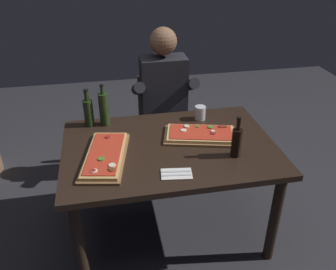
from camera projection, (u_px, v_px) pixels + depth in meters
ground_plane at (169, 227)px, 2.72m from camera, size 6.40×6.40×0.00m
dining_table at (169, 157)px, 2.40m from camera, size 1.40×0.96×0.74m
pizza_rectangular_front at (201, 135)px, 2.44m from camera, size 0.55×0.38×0.05m
pizza_rectangular_left at (105, 156)px, 2.21m from camera, size 0.35×0.60×0.05m
wine_bottle_dark at (104, 109)px, 2.54m from camera, size 0.07×0.07×0.31m
oil_bottle_amber at (88, 112)px, 2.54m from camera, size 0.07×0.07×0.28m
vinegar_bottle_green at (237, 141)px, 2.19m from camera, size 0.06×0.06×0.27m
tumbler_near_camera at (200, 114)px, 2.66m from camera, size 0.08×0.08×0.10m
napkin_cutlery_set at (176, 174)px, 2.07m from camera, size 0.19×0.13×0.01m
diner_chair at (162, 120)px, 3.23m from camera, size 0.44×0.44×0.87m
seated_diner at (165, 99)px, 3.00m from camera, size 0.53×0.41×1.33m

